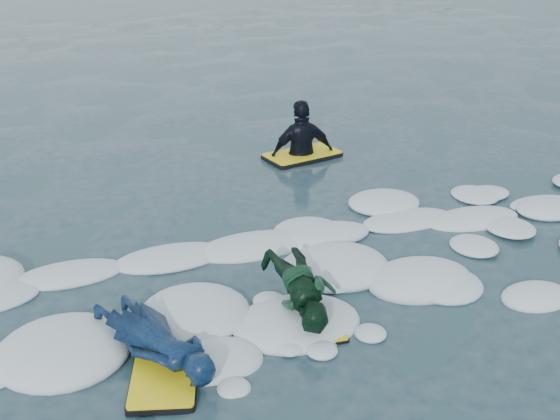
# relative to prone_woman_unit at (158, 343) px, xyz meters

# --- Properties ---
(ground) EXTENTS (120.00, 120.00, 0.00)m
(ground) POSITION_rel_prone_woman_unit_xyz_m (1.50, 0.24, -0.21)
(ground) COLOR #162E35
(ground) RESTS_ON ground
(foam_band) EXTENTS (12.00, 3.10, 0.30)m
(foam_band) POSITION_rel_prone_woman_unit_xyz_m (1.50, 1.27, -0.21)
(foam_band) COLOR silver
(foam_band) RESTS_ON ground
(prone_woman_unit) EXTENTS (1.10, 1.65, 0.40)m
(prone_woman_unit) POSITION_rel_prone_woman_unit_xyz_m (0.00, 0.00, 0.00)
(prone_woman_unit) COLOR black
(prone_woman_unit) RESTS_ON ground
(prone_child_unit) EXTENTS (0.83, 1.38, 0.51)m
(prone_child_unit) POSITION_rel_prone_woman_unit_xyz_m (1.51, 0.27, 0.06)
(prone_child_unit) COLOR black
(prone_child_unit) RESTS_ON ground
(waiting_rider_unit) EXTENTS (1.31, 0.89, 1.80)m
(waiting_rider_unit) POSITION_rel_prone_woman_unit_xyz_m (3.30, 4.61, -0.16)
(waiting_rider_unit) COLOR black
(waiting_rider_unit) RESTS_ON ground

